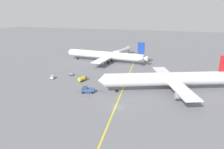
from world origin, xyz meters
The scene contains 13 objects.
ground_plane centered at (0.00, 0.00, 0.00)m, with size 600.00×600.00×0.00m, color slate.
taxiway_stripe centered at (-1.70, 10.00, 0.00)m, with size 0.50×120.00×0.01m, color yellow.
airliner_at_gate_left centered at (-26.33, 64.22, 4.74)m, with size 59.20×40.46×14.78m.
airliner_being_pushed centered at (16.43, 22.21, 5.41)m, with size 57.60×43.23×15.55m.
pushback_tug centered at (-16.14, 10.01, 1.28)m, with size 8.77×4.21×3.01m.
gse_gpu_cart_small centered at (-34.26, 29.75, 0.79)m, with size 2.61×2.40×1.90m.
gse_baggage_cart_near_cluster centered at (-41.23, 21.86, 0.86)m, with size 2.35×3.09×1.71m.
gse_fuel_bowser_stubby centered at (-24.56, 23.06, 1.33)m, with size 3.37×5.24×2.40m.
traffic_cone_nose_right centered at (-14.87, 5.77, 0.28)m, with size 0.44×0.44×0.60m.
traffic_cone_wingtip_port centered at (-13.94, 6.04, 0.28)m, with size 0.44×0.44×0.60m.
traffic_cone_nose_left centered at (-17.46, 5.42, 0.28)m, with size 0.44×0.44×0.60m.
traffic_cone_wingtip_starboard centered at (-12.93, 5.37, 0.28)m, with size 0.44×0.44×0.60m.
jet_bridge centered at (-19.17, 88.98, 4.26)m, with size 7.68×20.98×6.03m.
Camera 1 is at (18.72, -67.47, 34.50)m, focal length 33.49 mm.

